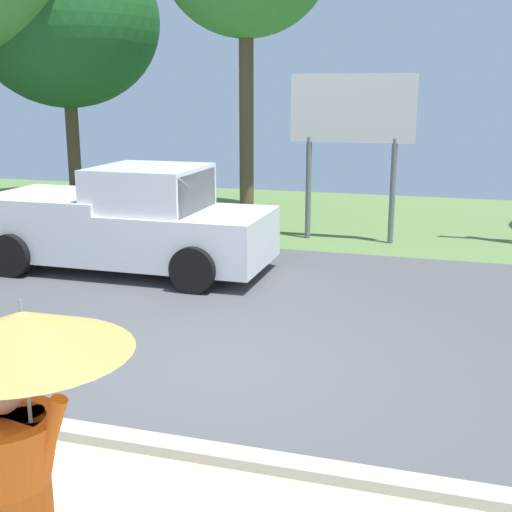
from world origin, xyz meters
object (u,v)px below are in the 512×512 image
at_px(monk_pedestrian, 16,467).
at_px(pickup_truck, 127,222).
at_px(tree_left_far, 65,21).
at_px(roadside_billboard, 352,121).

bearing_deg(monk_pedestrian, pickup_truck, 100.34).
distance_m(pickup_truck, tree_left_far, 8.90).
distance_m(roadside_billboard, tree_left_far, 9.04).
bearing_deg(roadside_billboard, pickup_truck, -134.02).
xyz_separation_m(roadside_billboard, tree_left_far, (-8.28, 2.68, 2.43)).
bearing_deg(tree_left_far, roadside_billboard, -17.93).
bearing_deg(roadside_billboard, monk_pedestrian, -90.17).
xyz_separation_m(pickup_truck, tree_left_far, (-4.85, 6.23, 4.11)).
distance_m(monk_pedestrian, roadside_billboard, 11.52).
distance_m(monk_pedestrian, tree_left_far, 16.79).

